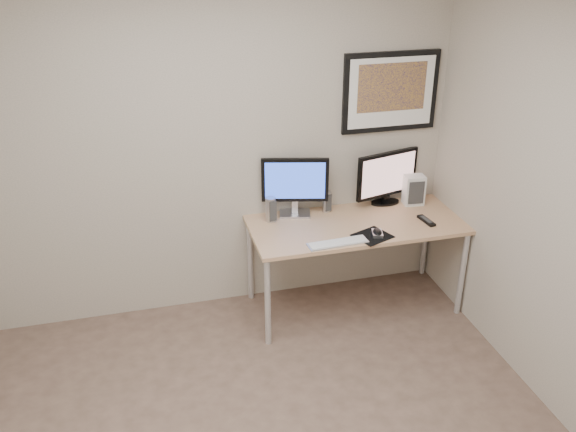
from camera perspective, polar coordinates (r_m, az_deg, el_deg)
The scene contains 12 objects.
room at distance 3.18m, azimuth -4.08°, elevation 5.04°, with size 3.60×3.60×3.60m.
desk at distance 4.62m, azimuth 6.38°, elevation -1.39°, with size 1.60×0.70×0.73m.
framed_art at distance 4.70m, azimuth 9.58°, elevation 11.38°, with size 0.75×0.04×0.60m.
monitor_large at distance 4.59m, azimuth 0.66°, elevation 3.00°, with size 0.50×0.21×0.46m.
monitor_tv at distance 4.86m, azimuth 9.25°, elevation 3.66°, with size 0.54×0.18×0.43m.
speaker_left at distance 4.56m, azimuth -1.63°, elevation 0.63°, with size 0.08×0.08×0.19m, color #ADADB2.
speaker_right at distance 4.73m, azimuth 3.63°, elevation 1.38°, with size 0.07×0.07×0.16m, color #ADADB2.
keyboard at distance 4.29m, azimuth 4.67°, elevation -2.52°, with size 0.43×0.12×0.02m, color #BCBCC0.
mousepad at distance 4.42m, azimuth 7.90°, elevation -1.87°, with size 0.25×0.22×0.00m, color black.
mouse at distance 4.43m, azimuth 8.36°, elevation -1.51°, with size 0.07×0.12×0.04m, color black.
remote at distance 4.70m, azimuth 12.81°, elevation -0.40°, with size 0.05×0.18×0.02m, color black.
fan_unit at distance 4.94m, azimuth 11.69°, elevation 2.41°, with size 0.16×0.11×0.24m, color silver.
Camera 1 is at (-0.53, -2.47, 2.77)m, focal length 38.00 mm.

